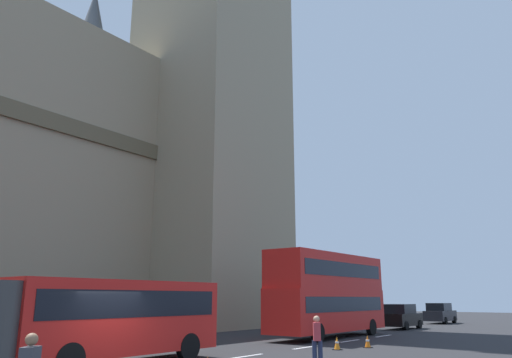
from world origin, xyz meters
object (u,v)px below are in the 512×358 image
(sedan_lead, at_px, (401,317))
(sedan_trailing, at_px, (440,313))
(double_decker_bus, at_px, (329,291))
(pedestrian_by_kerb, at_px, (317,339))
(traffic_cone_middle, at_px, (337,343))
(traffic_cone_east, at_px, (368,341))

(sedan_lead, height_order, sedan_trailing, same)
(sedan_trailing, bearing_deg, double_decker_bus, -179.94)
(double_decker_bus, xyz_separation_m, pedestrian_by_kerb, (-11.56, -5.89, -1.80))
(sedan_lead, distance_m, pedestrian_by_kerb, 23.01)
(double_decker_bus, relative_size, sedan_trailing, 2.39)
(sedan_trailing, bearing_deg, sedan_lead, -178.34)
(traffic_cone_middle, bearing_deg, sedan_lead, 11.50)
(traffic_cone_east, bearing_deg, sedan_trailing, 9.80)
(sedan_trailing, distance_m, traffic_cone_east, 25.95)
(traffic_cone_middle, bearing_deg, double_decker_bus, 31.40)
(sedan_trailing, xyz_separation_m, traffic_cone_east, (-25.57, -4.42, -0.63))
(double_decker_bus, distance_m, sedan_trailing, 21.33)
(sedan_trailing, height_order, pedestrian_by_kerb, sedan_trailing)
(traffic_cone_east, relative_size, pedestrian_by_kerb, 0.34)
(double_decker_bus, distance_m, pedestrian_by_kerb, 13.09)
(sedan_trailing, height_order, traffic_cone_east, sedan_trailing)
(double_decker_bus, distance_m, sedan_lead, 10.91)
(pedestrian_by_kerb, bearing_deg, sedan_trailing, 10.21)
(double_decker_bus, relative_size, sedan_lead, 2.39)
(sedan_lead, distance_m, traffic_cone_east, 15.64)
(sedan_lead, bearing_deg, traffic_cone_east, -164.74)
(double_decker_bus, distance_m, traffic_cone_east, 6.62)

